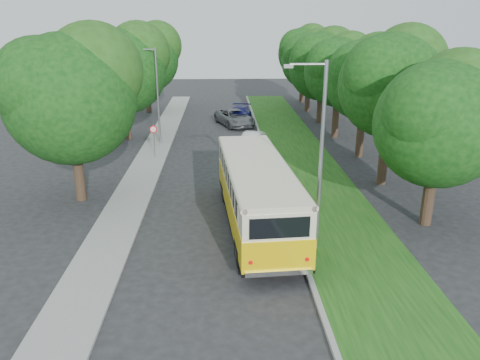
{
  "coord_description": "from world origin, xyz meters",
  "views": [
    {
      "loc": [
        0.29,
        -20.5,
        9.43
      ],
      "look_at": [
        1.23,
        2.62,
        1.5
      ],
      "focal_mm": 35.0,
      "sensor_mm": 36.0,
      "label": 1
    }
  ],
  "objects_px": {
    "car_grey": "(235,118)",
    "lamppost_near": "(319,153)",
    "vintage_bus": "(257,195)",
    "car_blue": "(239,115)",
    "car_silver": "(257,157)",
    "car_white": "(252,141)",
    "lamppost_far": "(156,93)"
  },
  "relations": [
    {
      "from": "lamppost_near",
      "to": "car_silver",
      "type": "relative_size",
      "value": 2.19
    },
    {
      "from": "lamppost_far",
      "to": "car_silver",
      "type": "xyz_separation_m",
      "value": [
        7.4,
        -5.94,
        -3.49
      ]
    },
    {
      "from": "vintage_bus",
      "to": "car_grey",
      "type": "bearing_deg",
      "value": 86.62
    },
    {
      "from": "vintage_bus",
      "to": "car_blue",
      "type": "distance_m",
      "value": 24.17
    },
    {
      "from": "lamppost_far",
      "to": "car_blue",
      "type": "xyz_separation_m",
      "value": [
        6.67,
        8.1,
        -3.35
      ]
    },
    {
      "from": "vintage_bus",
      "to": "car_blue",
      "type": "xyz_separation_m",
      "value": [
        0.07,
        24.15,
        -0.88
      ]
    },
    {
      "from": "lamppost_near",
      "to": "car_white",
      "type": "distance_m",
      "value": 17.3
    },
    {
      "from": "car_silver",
      "to": "car_grey",
      "type": "relative_size",
      "value": 0.68
    },
    {
      "from": "vintage_bus",
      "to": "car_grey",
      "type": "xyz_separation_m",
      "value": [
        -0.36,
        22.97,
        -0.89
      ]
    },
    {
      "from": "lamppost_far",
      "to": "car_grey",
      "type": "bearing_deg",
      "value": 47.94
    },
    {
      "from": "car_blue",
      "to": "car_grey",
      "type": "height_order",
      "value": "car_blue"
    },
    {
      "from": "car_grey",
      "to": "car_white",
      "type": "bearing_deg",
      "value": -103.07
    },
    {
      "from": "car_grey",
      "to": "lamppost_near",
      "type": "bearing_deg",
      "value": -104.05
    },
    {
      "from": "car_grey",
      "to": "vintage_bus",
      "type": "bearing_deg",
      "value": -109.14
    },
    {
      "from": "lamppost_far",
      "to": "car_grey",
      "type": "distance_m",
      "value": 9.9
    },
    {
      "from": "vintage_bus",
      "to": "car_blue",
      "type": "height_order",
      "value": "vintage_bus"
    },
    {
      "from": "lamppost_near",
      "to": "car_silver",
      "type": "xyz_separation_m",
      "value": [
        -1.5,
        12.56,
        -3.75
      ]
    },
    {
      "from": "lamppost_near",
      "to": "lamppost_far",
      "type": "bearing_deg",
      "value": 115.71
    },
    {
      "from": "car_white",
      "to": "car_grey",
      "type": "xyz_separation_m",
      "value": [
        -1.05,
        8.6,
        0.11
      ]
    },
    {
      "from": "lamppost_near",
      "to": "car_silver",
      "type": "height_order",
      "value": "lamppost_near"
    },
    {
      "from": "lamppost_far",
      "to": "car_white",
      "type": "xyz_separation_m",
      "value": [
        7.29,
        -1.69,
        -3.47
      ]
    },
    {
      "from": "car_white",
      "to": "vintage_bus",
      "type": "bearing_deg",
      "value": -73.0
    },
    {
      "from": "vintage_bus",
      "to": "car_silver",
      "type": "relative_size",
      "value": 3.02
    },
    {
      "from": "car_white",
      "to": "car_blue",
      "type": "distance_m",
      "value": 9.81
    },
    {
      "from": "car_white",
      "to": "car_grey",
      "type": "distance_m",
      "value": 8.67
    },
    {
      "from": "lamppost_near",
      "to": "car_white",
      "type": "height_order",
      "value": "lamppost_near"
    },
    {
      "from": "lamppost_near",
      "to": "car_silver",
      "type": "bearing_deg",
      "value": 96.82
    },
    {
      "from": "car_blue",
      "to": "car_grey",
      "type": "distance_m",
      "value": 1.26
    },
    {
      "from": "lamppost_far",
      "to": "lamppost_near",
      "type": "bearing_deg",
      "value": -64.29
    },
    {
      "from": "car_blue",
      "to": "car_grey",
      "type": "xyz_separation_m",
      "value": [
        -0.43,
        -1.18,
        -0.01
      ]
    },
    {
      "from": "car_blue",
      "to": "car_silver",
      "type": "bearing_deg",
      "value": -77.35
    },
    {
      "from": "car_silver",
      "to": "car_blue",
      "type": "height_order",
      "value": "car_blue"
    }
  ]
}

